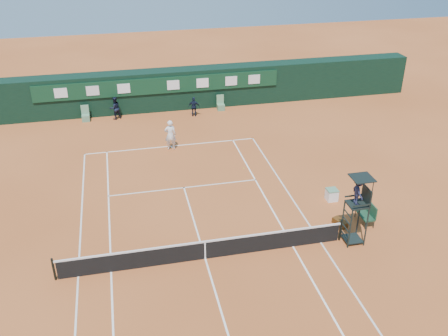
# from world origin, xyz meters

# --- Properties ---
(ground) EXTENTS (90.00, 90.00, 0.00)m
(ground) POSITION_xyz_m (0.00, 0.00, 0.00)
(ground) COLOR #BE5F2D
(ground) RESTS_ON ground
(court_lines) EXTENTS (11.05, 23.85, 0.01)m
(court_lines) POSITION_xyz_m (0.00, 0.00, 0.01)
(court_lines) COLOR white
(court_lines) RESTS_ON ground
(tennis_net) EXTENTS (12.90, 0.10, 1.10)m
(tennis_net) POSITION_xyz_m (0.00, 0.00, 0.51)
(tennis_net) COLOR black
(tennis_net) RESTS_ON ground
(back_wall) EXTENTS (40.00, 1.65, 3.00)m
(back_wall) POSITION_xyz_m (0.00, 18.74, 1.51)
(back_wall) COLOR black
(back_wall) RESTS_ON ground
(linesman_chair_left) EXTENTS (0.55, 0.50, 1.15)m
(linesman_chair_left) POSITION_xyz_m (-5.50, 17.48, 0.32)
(linesman_chair_left) COLOR #588765
(linesman_chair_left) RESTS_ON ground
(linesman_chair_right) EXTENTS (0.55, 0.50, 1.15)m
(linesman_chair_right) POSITION_xyz_m (4.50, 17.48, 0.32)
(linesman_chair_right) COLOR #58865E
(linesman_chair_right) RESTS_ON ground
(umpire_chair) EXTENTS (0.96, 0.95, 3.42)m
(umpire_chair) POSITION_xyz_m (6.93, -0.22, 2.46)
(umpire_chair) COLOR black
(umpire_chair) RESTS_ON ground
(player_bench) EXTENTS (0.55, 1.20, 1.10)m
(player_bench) POSITION_xyz_m (8.32, 1.10, 0.60)
(player_bench) COLOR #173B25
(player_bench) RESTS_ON ground
(tennis_bag) EXTENTS (0.60, 0.86, 0.30)m
(tennis_bag) POSITION_xyz_m (6.94, 1.13, 0.15)
(tennis_bag) COLOR black
(tennis_bag) RESTS_ON ground
(cooler) EXTENTS (0.57, 0.57, 0.65)m
(cooler) POSITION_xyz_m (7.48, 3.43, 0.33)
(cooler) COLOR white
(cooler) RESTS_ON ground
(tennis_ball) EXTENTS (0.06, 0.06, 0.06)m
(tennis_ball) POSITION_xyz_m (3.82, 7.84, 0.03)
(tennis_ball) COLOR gold
(tennis_ball) RESTS_ON ground
(player) EXTENTS (0.75, 0.52, 1.99)m
(player) POSITION_xyz_m (-0.07, 11.46, 0.99)
(player) COLOR white
(player) RESTS_ON ground
(ball_kid_left) EXTENTS (0.99, 0.89, 1.68)m
(ball_kid_left) POSITION_xyz_m (-3.37, 17.41, 0.84)
(ball_kid_left) COLOR black
(ball_kid_left) RESTS_ON ground
(ball_kid_right) EXTENTS (0.92, 0.57, 1.46)m
(ball_kid_right) POSITION_xyz_m (2.32, 16.67, 0.73)
(ball_kid_right) COLOR black
(ball_kid_right) RESTS_ON ground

